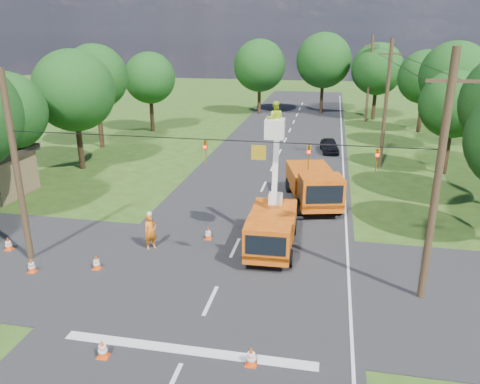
% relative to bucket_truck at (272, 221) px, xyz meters
% --- Properties ---
extents(ground, '(140.00, 140.00, 0.00)m').
position_rel_bucket_truck_xyz_m(ground, '(-1.80, 14.72, -1.56)').
color(ground, '#304915').
rests_on(ground, ground).
extents(road_main, '(12.00, 100.00, 0.06)m').
position_rel_bucket_truck_xyz_m(road_main, '(-1.80, 14.72, -1.56)').
color(road_main, black).
rests_on(road_main, ground).
extents(road_cross, '(56.00, 10.00, 0.07)m').
position_rel_bucket_truck_xyz_m(road_cross, '(-1.80, -3.28, -1.56)').
color(road_cross, black).
rests_on(road_cross, ground).
extents(stop_bar, '(9.00, 0.45, 0.02)m').
position_rel_bucket_truck_xyz_m(stop_bar, '(-1.80, -8.48, -1.56)').
color(stop_bar, silver).
rests_on(stop_bar, ground).
extents(edge_line, '(0.12, 90.00, 0.02)m').
position_rel_bucket_truck_xyz_m(edge_line, '(3.80, 14.72, -1.56)').
color(edge_line, silver).
rests_on(edge_line, ground).
extents(bucket_truck, '(2.46, 5.85, 7.39)m').
position_rel_bucket_truck_xyz_m(bucket_truck, '(0.00, 0.00, 0.00)').
color(bucket_truck, orange).
rests_on(bucket_truck, ground).
extents(second_truck, '(3.97, 7.06, 2.50)m').
position_rel_bucket_truck_xyz_m(second_truck, '(1.76, 6.95, -0.26)').
color(second_truck, orange).
rests_on(second_truck, ground).
extents(ground_worker, '(0.79, 0.80, 1.87)m').
position_rel_bucket_truck_xyz_m(ground_worker, '(-5.97, -1.10, -0.63)').
color(ground_worker, orange).
rests_on(ground_worker, ground).
extents(distant_car, '(1.97, 3.79, 1.23)m').
position_rel_bucket_truck_xyz_m(distant_car, '(2.60, 20.77, -0.95)').
color(distant_car, black).
rests_on(distant_car, ground).
extents(traffic_cone_0, '(0.38, 0.38, 0.71)m').
position_rel_bucket_truck_xyz_m(traffic_cone_0, '(-4.50, -9.33, -1.20)').
color(traffic_cone_0, '#F1490C').
rests_on(traffic_cone_0, ground).
extents(traffic_cone_1, '(0.38, 0.38, 0.71)m').
position_rel_bucket_truck_xyz_m(traffic_cone_1, '(0.48, -8.76, -1.20)').
color(traffic_cone_1, '#F1490C').
rests_on(traffic_cone_1, ground).
extents(traffic_cone_2, '(0.38, 0.38, 0.71)m').
position_rel_bucket_truck_xyz_m(traffic_cone_2, '(-0.34, 1.52, -1.20)').
color(traffic_cone_2, '#F1490C').
rests_on(traffic_cone_2, ground).
extents(traffic_cone_3, '(0.38, 0.38, 0.71)m').
position_rel_bucket_truck_xyz_m(traffic_cone_3, '(0.13, 5.71, -1.20)').
color(traffic_cone_3, '#F1490C').
rests_on(traffic_cone_3, ground).
extents(traffic_cone_4, '(0.38, 0.38, 0.71)m').
position_rel_bucket_truck_xyz_m(traffic_cone_4, '(-7.66, -3.64, -1.20)').
color(traffic_cone_4, '#F1490C').
rests_on(traffic_cone_4, ground).
extents(traffic_cone_5, '(0.38, 0.38, 0.71)m').
position_rel_bucket_truck_xyz_m(traffic_cone_5, '(-10.42, -4.49, -1.20)').
color(traffic_cone_5, '#F1490C').
rests_on(traffic_cone_5, ground).
extents(traffic_cone_6, '(0.38, 0.38, 0.71)m').
position_rel_bucket_truck_xyz_m(traffic_cone_6, '(-12.95, -2.66, -1.20)').
color(traffic_cone_6, '#F1490C').
rests_on(traffic_cone_6, ground).
extents(traffic_cone_7, '(0.38, 0.38, 0.71)m').
position_rel_bucket_truck_xyz_m(traffic_cone_7, '(3.56, 10.81, -1.20)').
color(traffic_cone_7, '#F1490C').
rests_on(traffic_cone_7, ground).
extents(traffic_cone_8, '(0.38, 0.38, 0.71)m').
position_rel_bucket_truck_xyz_m(traffic_cone_8, '(-3.42, 0.51, -1.20)').
color(traffic_cone_8, '#F1490C').
rests_on(traffic_cone_8, ground).
extents(pole_right_near, '(1.80, 0.30, 10.00)m').
position_rel_bucket_truck_xyz_m(pole_right_near, '(6.70, -3.28, 3.54)').
color(pole_right_near, '#4C3823').
rests_on(pole_right_near, ground).
extents(pole_right_mid, '(1.80, 0.30, 10.00)m').
position_rel_bucket_truck_xyz_m(pole_right_mid, '(6.70, 16.72, 3.54)').
color(pole_right_mid, '#4C3823').
rests_on(pole_right_mid, ground).
extents(pole_right_far, '(1.80, 0.30, 10.00)m').
position_rel_bucket_truck_xyz_m(pole_right_far, '(6.70, 36.72, 3.54)').
color(pole_right_far, '#4C3823').
rests_on(pole_right_far, ground).
extents(pole_left, '(0.30, 0.30, 9.00)m').
position_rel_bucket_truck_xyz_m(pole_left, '(-11.30, -3.28, 2.94)').
color(pole_left, '#4C3823').
rests_on(pole_left, ground).
extents(signal_span, '(18.00, 0.29, 1.07)m').
position_rel_bucket_truck_xyz_m(signal_span, '(0.42, -3.28, 4.32)').
color(signal_span, black).
rests_on(signal_span, ground).
extents(tree_left_c, '(5.20, 5.20, 8.06)m').
position_rel_bucket_truck_xyz_m(tree_left_c, '(-18.30, 5.72, 3.87)').
color(tree_left_c, '#382616').
rests_on(tree_left_c, ground).
extents(tree_left_d, '(6.20, 6.20, 9.24)m').
position_rel_bucket_truck_xyz_m(tree_left_d, '(-16.80, 11.72, 4.56)').
color(tree_left_d, '#382616').
rests_on(tree_left_d, ground).
extents(tree_left_e, '(5.80, 5.80, 9.41)m').
position_rel_bucket_truck_xyz_m(tree_left_e, '(-18.60, 18.72, 4.93)').
color(tree_left_e, '#382616').
rests_on(tree_left_e, ground).
extents(tree_left_f, '(5.40, 5.40, 8.40)m').
position_rel_bucket_truck_xyz_m(tree_left_f, '(-16.60, 26.72, 4.12)').
color(tree_left_f, '#382616').
rests_on(tree_left_f, ground).
extents(tree_right_c, '(5.00, 5.00, 7.83)m').
position_rel_bucket_truck_xyz_m(tree_right_c, '(11.40, 15.72, 3.75)').
color(tree_right_c, '#382616').
rests_on(tree_right_c, ground).
extents(tree_right_d, '(6.00, 6.00, 9.70)m').
position_rel_bucket_truck_xyz_m(tree_right_d, '(13.00, 23.72, 5.11)').
color(tree_right_d, '#382616').
rests_on(tree_right_d, ground).
extents(tree_right_e, '(5.60, 5.60, 8.63)m').
position_rel_bucket_truck_xyz_m(tree_right_e, '(12.00, 31.72, 4.25)').
color(tree_right_e, '#382616').
rests_on(tree_right_e, ground).
extents(tree_far_a, '(6.60, 6.60, 9.50)m').
position_rel_bucket_truck_xyz_m(tree_far_a, '(-6.80, 39.72, 4.63)').
color(tree_far_a, '#382616').
rests_on(tree_far_a, ground).
extents(tree_far_b, '(7.00, 7.00, 10.32)m').
position_rel_bucket_truck_xyz_m(tree_far_b, '(1.20, 41.72, 5.24)').
color(tree_far_b, '#382616').
rests_on(tree_far_b, ground).
extents(tree_far_c, '(6.20, 6.20, 9.18)m').
position_rel_bucket_truck_xyz_m(tree_far_c, '(7.70, 38.72, 4.50)').
color(tree_far_c, '#382616').
rests_on(tree_far_c, ground).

